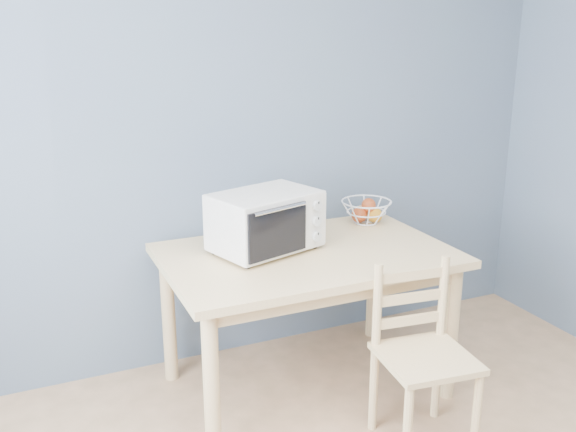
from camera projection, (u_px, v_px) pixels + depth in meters
name	position (u px, v px, depth m)	size (l,w,h in m)	color
room	(537.00, 273.00, 1.40)	(4.01, 4.51, 2.61)	tan
dining_table	(307.00, 271.00, 3.18)	(1.40, 0.90, 0.75)	#E3CC88
toaster_oven	(262.00, 221.00, 3.10)	(0.58, 0.49, 0.30)	white
fruit_basket	(366.00, 211.00, 3.59)	(0.37, 0.37, 0.14)	white
dining_chair	(422.00, 358.00, 2.83)	(0.43, 0.43, 0.82)	#E3CC88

